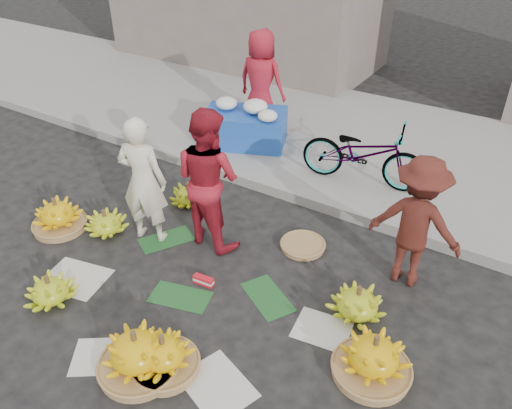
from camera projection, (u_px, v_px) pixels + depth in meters
The scene contains 22 objects.
ground at pixel (199, 290), 5.48m from camera, with size 80.00×80.00×0.00m, color black.
curb at pixel (295, 194), 7.00m from camera, with size 40.00×0.25×0.15m, color gray.
sidewalk at pixel (354, 139), 8.49m from camera, with size 40.00×4.00×0.12m, color gray.
newspaper_scatter at pixel (149, 337), 4.92m from camera, with size 3.20×1.80×0.00m, color silver, non-canonical shape.
banana_leaves at pixel (203, 276), 5.67m from camera, with size 2.00×1.00×0.00m, color #184A20, non-canonical shape.
banana_bunch_0 at pixel (58, 216), 6.33m from camera, with size 0.71×0.71×0.46m.
banana_bunch_1 at pixel (50, 290), 5.27m from camera, with size 0.62×0.62×0.34m.
banana_bunch_2 at pixel (137, 353), 4.48m from camera, with size 0.73×0.73×0.49m.
banana_bunch_3 at pixel (164, 355), 4.50m from camera, with size 0.63×0.63×0.44m.
banana_bunch_4 at pixel (373, 358), 4.45m from camera, with size 0.80×0.80×0.48m.
banana_bunch_5 at pixel (358, 303), 5.09m from camera, with size 0.70×0.70×0.37m.
banana_bunch_6 at pixel (106, 223), 6.29m from camera, with size 0.70×0.70×0.34m.
banana_bunch_7 at pixel (188, 195), 6.86m from camera, with size 0.58×0.58×0.31m.
basket_spare at pixel (303, 246), 6.09m from camera, with size 0.53×0.53×0.06m, color olive.
incense_stack at pixel (204, 280), 5.53m from camera, with size 0.24×0.08×0.10m, color red.
vendor_cream at pixel (143, 181), 5.86m from camera, with size 0.59×0.39×1.61m, color #F1E8CB.
vendor_red at pixel (208, 179), 5.79m from camera, with size 0.84×0.66×1.74m, color red.
man_striped at pixel (416, 223), 5.22m from camera, with size 0.99×0.57×1.53m, color maroon.
flower_table at pixel (246, 126), 8.06m from camera, with size 1.50×1.23×0.75m.
grey_bucket at pixel (213, 129), 8.26m from camera, with size 0.32×0.32×0.37m, color gray.
flower_vendor at pixel (261, 81), 8.25m from camera, with size 0.83×0.54×1.69m, color red.
bicycle at pixel (364, 153), 6.93m from camera, with size 1.75×0.61×0.92m, color gray.
Camera 1 is at (2.69, -3.10, 3.81)m, focal length 35.00 mm.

